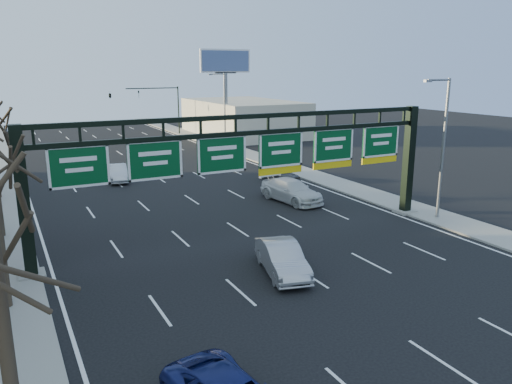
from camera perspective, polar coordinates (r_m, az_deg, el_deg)
ground at (r=22.63m, az=9.02°, el=-11.30°), size 160.00×160.00×0.00m
sidewalk_left at (r=37.54m, az=-27.15°, el=-2.32°), size 3.00×120.00×0.12m
sidewalk_right at (r=45.22m, az=7.11°, el=1.70°), size 3.00×120.00×0.12m
lane_markings at (r=39.55m, az=-8.38°, el=-0.20°), size 21.60×120.00×0.01m
sign_gantry at (r=27.81m, az=-0.15°, el=3.69°), size 24.60×1.20×7.20m
building_right_distant at (r=74.14m, az=-1.47°, el=8.48°), size 12.00×20.00×5.00m
streetlight_near at (r=33.72m, az=20.52°, el=5.40°), size 2.15×0.22×9.00m
streetlight_far at (r=61.72m, az=-3.72°, el=9.76°), size 2.15×0.22×9.00m
billboard_right at (r=67.14m, az=-3.51°, el=13.50°), size 7.00×0.50×12.00m
traffic_signal_mast at (r=73.68m, az=-13.47°, el=10.42°), size 10.16×0.54×7.00m
car_silver_sedan at (r=24.04m, az=2.99°, el=-7.59°), size 2.67×4.90×1.53m
car_white_wagon at (r=36.87m, az=4.05°, el=0.16°), size 3.04×5.84×1.62m
car_grey_far at (r=43.29m, az=2.83°, el=2.12°), size 2.09×4.31×1.42m
car_silver_distant at (r=45.10m, az=-15.51°, el=2.11°), size 2.02×4.49×1.43m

